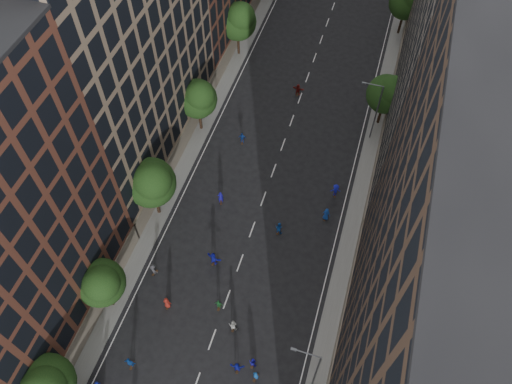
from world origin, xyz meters
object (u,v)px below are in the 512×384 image
streetlamp_near (314,370)px  skater_1 (256,376)px  skater_2 (253,362)px  streetlamp_far (375,110)px

streetlamp_near → skater_1: bearing=-171.0°
streetlamp_near → skater_2: size_ratio=5.97×
streetlamp_near → skater_1: 6.71m
streetlamp_near → streetlamp_far: size_ratio=1.00×
skater_1 → skater_2: (-0.66, 1.13, -0.07)m
streetlamp_near → skater_1: size_ratio=5.46×
streetlamp_near → streetlamp_far: same height
streetlamp_near → skater_2: (-5.71, 0.33, -4.41)m
streetlamp_far → skater_1: bearing=-98.5°
streetlamp_far → skater_2: size_ratio=5.97×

